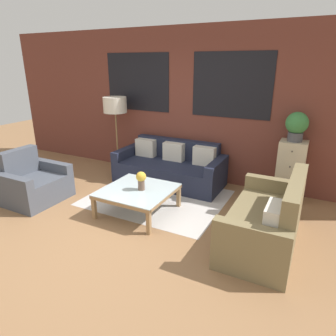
{
  "coord_description": "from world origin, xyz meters",
  "views": [
    {
      "loc": [
        2.41,
        -2.8,
        2.17
      ],
      "look_at": [
        0.31,
        1.27,
        0.55
      ],
      "focal_mm": 32.0,
      "sensor_mm": 36.0,
      "label": 1
    }
  ],
  "objects": [
    {
      "name": "settee_vintage",
      "position": [
        2.01,
        0.64,
        0.31
      ],
      "size": [
        0.8,
        1.6,
        0.92
      ],
      "color": "olive",
      "rests_on": "ground_plane"
    },
    {
      "name": "rug",
      "position": [
        0.12,
        1.22,
        0.0
      ],
      "size": [
        2.22,
        1.76,
        0.0
      ],
      "color": "#BCB7B2",
      "rests_on": "ground_plane"
    },
    {
      "name": "floor_lamp",
      "position": [
        -1.24,
        2.0,
        1.34
      ],
      "size": [
        0.46,
        0.46,
        1.54
      ],
      "color": "olive",
      "rests_on": "ground_plane"
    },
    {
      "name": "potted_plant",
      "position": [
        2.08,
        2.19,
        1.25
      ],
      "size": [
        0.34,
        0.34,
        0.46
      ],
      "color": "#47474C",
      "rests_on": "drawer_cabinet"
    },
    {
      "name": "ground_plane",
      "position": [
        0.0,
        0.0,
        0.0
      ],
      "size": [
        16.0,
        16.0,
        0.0
      ],
      "primitive_type": "plane",
      "color": "#8E6642"
    },
    {
      "name": "flower_vase",
      "position": [
        0.19,
        0.65,
        0.55
      ],
      "size": [
        0.15,
        0.15,
        0.28
      ],
      "color": "brown",
      "rests_on": "coffee_table"
    },
    {
      "name": "coffee_table",
      "position": [
        0.12,
        0.64,
        0.33
      ],
      "size": [
        1.0,
        1.0,
        0.38
      ],
      "color": "silver",
      "rests_on": "ground_plane"
    },
    {
      "name": "couch_dark",
      "position": [
        0.01,
        1.95,
        0.29
      ],
      "size": [
        2.02,
        0.88,
        0.78
      ],
      "color": "#1E2338",
      "rests_on": "ground_plane"
    },
    {
      "name": "wall_back_brick",
      "position": [
        0.0,
        2.44,
        1.41
      ],
      "size": [
        8.4,
        0.09,
        2.8
      ],
      "color": "brown",
      "rests_on": "ground_plane"
    },
    {
      "name": "armchair_corner",
      "position": [
        -1.64,
        0.23,
        0.28
      ],
      "size": [
        0.8,
        0.93,
        0.84
      ],
      "color": "#474C56",
      "rests_on": "ground_plane"
    },
    {
      "name": "drawer_cabinet",
      "position": [
        2.08,
        2.19,
        0.5
      ],
      "size": [
        0.42,
        0.36,
        1.0
      ],
      "color": "#C6B793",
      "rests_on": "ground_plane"
    }
  ]
}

